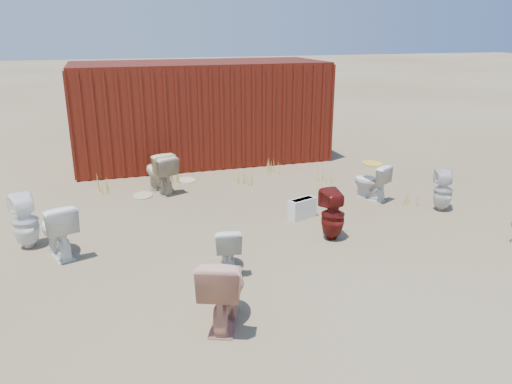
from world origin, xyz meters
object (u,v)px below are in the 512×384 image
object	(u,v)px
toilet_front_c	(228,248)
toilet_front_maroon	(333,215)
toilet_back_yellowlid	(371,182)
loose_tank	(302,208)
toilet_back_beige_right	(158,171)
toilet_front_a	(58,229)
toilet_back_a	(25,221)
toilet_back_e	(443,191)
toilet_front_pink	(223,289)
toilet_back_beige_left	(161,174)
shipping_container	(200,112)

from	to	relation	value
toilet_front_c	toilet_front_maroon	size ratio (longest dim) A/B	0.80
toilet_front_c	toilet_back_yellowlid	world-z (taller)	toilet_back_yellowlid
toilet_back_yellowlid	loose_tank	size ratio (longest dim) A/B	1.42
toilet_front_maroon	toilet_back_beige_right	distance (m)	4.02
toilet_front_a	toilet_back_a	distance (m)	0.65
toilet_front_maroon	toilet_front_c	bearing A→B (deg)	10.85
toilet_front_c	toilet_back_e	bearing A→B (deg)	-155.05
toilet_front_c	toilet_front_pink	bearing A→B (deg)	83.93
toilet_back_beige_left	loose_tank	world-z (taller)	toilet_back_beige_left
shipping_container	toilet_back_a	bearing A→B (deg)	-128.50
toilet_back_yellowlid	toilet_front_c	bearing A→B (deg)	2.57
toilet_back_yellowlid	loose_tank	xyz separation A→B (m)	(-1.64, -0.53, -0.18)
toilet_back_yellowlid	toilet_back_e	world-z (taller)	toilet_back_e
shipping_container	toilet_front_c	size ratio (longest dim) A/B	9.29
toilet_front_pink	toilet_back_beige_left	world-z (taller)	toilet_front_pink
toilet_front_maroon	toilet_back_a	xyz separation A→B (m)	(-4.53, 1.10, 0.02)
toilet_back_beige_right	toilet_back_e	distance (m)	5.48
toilet_front_pink	loose_tank	size ratio (longest dim) A/B	1.72
toilet_front_a	toilet_back_yellowlid	world-z (taller)	toilet_front_a
toilet_front_a	toilet_back_yellowlid	size ratio (longest dim) A/B	1.14
toilet_back_e	loose_tank	xyz separation A→B (m)	(-2.58, 0.40, -0.20)
toilet_front_pink	toilet_front_maroon	bearing A→B (deg)	-118.90
toilet_front_a	toilet_back_beige_right	xyz separation A→B (m)	(1.76, 2.64, 0.01)
toilet_back_beige_right	toilet_back_yellowlid	bearing A→B (deg)	140.49
toilet_front_a	loose_tank	distance (m)	3.98
toilet_front_c	toilet_back_beige_right	world-z (taller)	toilet_back_beige_right
toilet_back_beige_right	toilet_back_e	bearing A→B (deg)	135.86
toilet_front_c	toilet_back_beige_left	distance (m)	3.71
toilet_back_beige_right	toilet_front_pink	bearing A→B (deg)	76.54
toilet_back_e	shipping_container	bearing A→B (deg)	-30.25
toilet_front_maroon	toilet_back_e	xyz separation A→B (m)	(2.48, 0.59, -0.03)
toilet_front_a	toilet_back_e	world-z (taller)	toilet_front_a
toilet_front_pink	toilet_front_maroon	xyz separation A→B (m)	(2.19, 1.77, -0.03)
toilet_back_e	loose_tank	world-z (taller)	toilet_back_e
toilet_front_a	toilet_back_a	size ratio (longest dim) A/B	0.96
toilet_front_c	toilet_back_a	bearing A→B (deg)	-20.35
shipping_container	toilet_back_beige_left	world-z (taller)	shipping_container
toilet_front_a	toilet_front_c	distance (m)	2.53
toilet_back_beige_left	toilet_back_e	distance (m)	5.39
toilet_back_yellowlid	toilet_front_maroon	bearing A→B (deg)	15.96
toilet_back_beige_left	loose_tank	xyz separation A→B (m)	(2.16, -2.17, -0.21)
toilet_front_a	toilet_front_maroon	bearing A→B (deg)	152.30
shipping_container	toilet_back_e	distance (m)	6.13
shipping_container	toilet_back_yellowlid	bearing A→B (deg)	-58.97
toilet_front_pink	toilet_back_beige_right	distance (m)	5.08
shipping_container	toilet_front_c	world-z (taller)	shipping_container
toilet_front_pink	toilet_front_maroon	world-z (taller)	toilet_front_pink
toilet_front_pink	loose_tank	xyz separation A→B (m)	(2.10, 2.77, -0.25)
toilet_back_a	toilet_back_e	size ratio (longest dim) A/B	1.12
toilet_front_maroon	toilet_back_a	size ratio (longest dim) A/B	0.96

